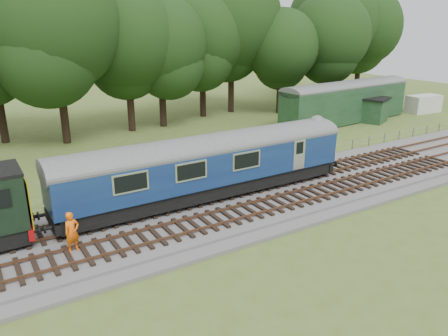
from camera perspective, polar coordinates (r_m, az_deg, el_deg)
ground at (r=26.19m, az=2.65°, el=-4.78°), size 120.00×120.00×0.00m
ballast at (r=26.12m, az=2.66°, el=-4.43°), size 70.00×7.00×0.35m
track_north at (r=27.10m, az=1.00°, el=-2.98°), size 67.20×2.40×0.21m
track_south at (r=24.83m, az=4.75°, el=-5.15°), size 67.20×2.40×0.21m
fence at (r=29.73m, az=-2.22°, el=-1.84°), size 64.00×0.12×1.00m
tree_line at (r=45.17m, az=-13.28°, el=4.85°), size 70.00×8.00×18.00m
dmu_railcar at (r=25.54m, az=-2.16°, el=0.86°), size 18.05×2.86×3.88m
worker at (r=21.16m, az=-19.23°, el=-7.92°), size 0.81×0.64×1.94m
parked_coach at (r=48.74m, az=15.65°, el=8.56°), size 17.04×4.14×4.31m
shed at (r=50.09m, az=18.67°, el=7.27°), size 4.23×4.23×2.63m
caravan at (r=57.71m, az=24.60°, el=7.63°), size 4.30×2.39×2.02m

